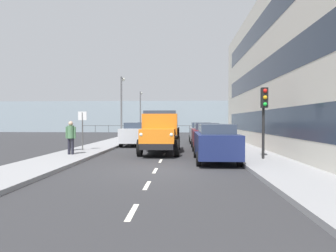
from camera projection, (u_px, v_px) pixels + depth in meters
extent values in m
plane|color=#2D2D30|center=(169.00, 145.00, 21.76)|extent=(80.00, 80.00, 0.00)
cube|color=gray|center=(231.00, 144.00, 21.51)|extent=(2.44, 40.73, 0.15)
cube|color=gray|center=(109.00, 144.00, 22.00)|extent=(2.44, 40.73, 0.15)
cube|color=silver|center=(132.00, 212.00, 5.80)|extent=(0.12, 1.10, 0.01)
cube|color=silver|center=(147.00, 185.00, 8.19)|extent=(0.12, 1.10, 0.01)
cube|color=silver|center=(155.00, 171.00, 10.60)|extent=(0.12, 1.10, 0.01)
cube|color=silver|center=(161.00, 161.00, 13.14)|extent=(0.12, 1.10, 0.01)
cube|color=silver|center=(164.00, 154.00, 15.79)|extent=(0.12, 1.10, 0.01)
cube|color=silver|center=(167.00, 150.00, 18.28)|extent=(0.12, 1.10, 0.01)
cube|color=silver|center=(169.00, 146.00, 20.97)|extent=(0.12, 1.10, 0.01)
cube|color=silver|center=(171.00, 143.00, 23.68)|extent=(0.12, 1.10, 0.01)
cube|color=silver|center=(172.00, 140.00, 26.57)|extent=(0.12, 1.10, 0.01)
cube|color=silver|center=(173.00, 139.00, 29.30)|extent=(0.12, 1.10, 0.01)
cube|color=silver|center=(174.00, 137.00, 31.75)|extent=(0.12, 1.10, 0.01)
cube|color=silver|center=(174.00, 136.00, 34.19)|extent=(0.12, 1.10, 0.01)
cube|color=silver|center=(175.00, 135.00, 36.92)|extent=(0.12, 1.10, 0.01)
cube|color=silver|center=(176.00, 134.00, 39.78)|extent=(0.12, 1.10, 0.01)
cube|color=beige|center=(320.00, 68.00, 16.42)|extent=(6.15, 27.52, 9.82)
cube|color=#2D3847|center=(266.00, 122.00, 16.64)|extent=(0.08, 23.39, 1.40)
cube|color=#2D3847|center=(267.00, 71.00, 16.59)|extent=(0.08, 23.39, 1.40)
cube|color=#2D3847|center=(267.00, 19.00, 16.53)|extent=(0.08, 23.39, 1.40)
cube|color=#84939E|center=(176.00, 117.00, 45.04)|extent=(80.00, 0.80, 5.00)
cylinder|color=#4C5156|center=(273.00, 129.00, 40.74)|extent=(0.08, 0.08, 1.20)
cylinder|color=#4C5156|center=(259.00, 129.00, 40.85)|extent=(0.08, 0.08, 1.20)
cylinder|color=#4C5156|center=(245.00, 129.00, 40.95)|extent=(0.08, 0.08, 1.20)
cylinder|color=#4C5156|center=(231.00, 129.00, 41.06)|extent=(0.08, 0.08, 1.20)
cylinder|color=#4C5156|center=(217.00, 129.00, 41.16)|extent=(0.08, 0.08, 1.20)
cylinder|color=#4C5156|center=(203.00, 129.00, 41.27)|extent=(0.08, 0.08, 1.20)
cylinder|color=#4C5156|center=(190.00, 129.00, 41.37)|extent=(0.08, 0.08, 1.20)
cylinder|color=#4C5156|center=(176.00, 129.00, 41.48)|extent=(0.08, 0.08, 1.20)
cylinder|color=#4C5156|center=(162.00, 129.00, 41.58)|extent=(0.08, 0.08, 1.20)
cylinder|color=#4C5156|center=(149.00, 129.00, 41.69)|extent=(0.08, 0.08, 1.20)
cylinder|color=#4C5156|center=(135.00, 129.00, 41.80)|extent=(0.08, 0.08, 1.20)
cylinder|color=#4C5156|center=(122.00, 129.00, 41.90)|extent=(0.08, 0.08, 1.20)
cylinder|color=#4C5156|center=(109.00, 129.00, 42.01)|extent=(0.08, 0.08, 1.20)
cylinder|color=#4C5156|center=(95.00, 129.00, 42.11)|extent=(0.08, 0.08, 1.20)
cylinder|color=#4C5156|center=(82.00, 129.00, 42.22)|extent=(0.08, 0.08, 1.20)
cube|color=#4C5156|center=(176.00, 126.00, 41.47)|extent=(28.00, 0.08, 0.08)
cube|color=black|center=(161.00, 143.00, 16.43)|extent=(1.64, 5.60, 0.30)
cube|color=orange|center=(158.00, 136.00, 14.58)|extent=(1.72, 1.90, 0.70)
cube|color=silver|center=(156.00, 137.00, 13.68)|extent=(1.16, 0.08, 0.56)
sphere|color=white|center=(171.00, 135.00, 13.64)|extent=(0.20, 0.20, 0.20)
sphere|color=white|center=(141.00, 135.00, 13.72)|extent=(0.20, 0.20, 0.20)
cube|color=orange|center=(160.00, 124.00, 16.08)|extent=(1.93, 1.34, 1.15)
cube|color=#2D3847|center=(160.00, 116.00, 16.07)|extent=(1.78, 1.23, 0.56)
cube|color=#2D2319|center=(162.00, 137.00, 17.77)|extent=(2.10, 2.80, 0.16)
cube|color=black|center=(178.00, 132.00, 17.71)|extent=(0.08, 2.80, 0.56)
cube|color=black|center=(146.00, 132.00, 17.82)|extent=(0.08, 2.80, 0.56)
cylinder|color=black|center=(177.00, 148.00, 14.71)|extent=(0.24, 0.90, 0.90)
cylinder|color=black|center=(140.00, 148.00, 14.81)|extent=(0.24, 0.90, 0.90)
cylinder|color=black|center=(178.00, 143.00, 17.92)|extent=(0.24, 0.90, 0.90)
cylinder|color=black|center=(147.00, 143.00, 18.02)|extent=(0.24, 0.90, 0.90)
cube|color=navy|center=(215.00, 144.00, 12.94)|extent=(1.76, 4.33, 1.00)
cube|color=#2D3847|center=(216.00, 129.00, 12.73)|extent=(1.45, 2.38, 0.42)
cylinder|color=black|center=(196.00, 152.00, 14.33)|extent=(0.18, 0.60, 0.60)
cylinder|color=black|center=(229.00, 152.00, 14.24)|extent=(0.18, 0.60, 0.60)
cylinder|color=black|center=(198.00, 159.00, 11.65)|extent=(0.18, 0.60, 0.60)
cylinder|color=black|center=(240.00, 159.00, 11.56)|extent=(0.18, 0.60, 0.60)
cube|color=maroon|center=(206.00, 137.00, 18.40)|extent=(1.72, 4.23, 1.00)
cube|color=#2D3847|center=(206.00, 126.00, 18.19)|extent=(1.41, 2.33, 0.42)
cylinder|color=black|center=(192.00, 143.00, 19.77)|extent=(0.18, 0.60, 0.60)
cylinder|color=black|center=(216.00, 143.00, 19.68)|extent=(0.18, 0.60, 0.60)
cylinder|color=black|center=(194.00, 147.00, 17.15)|extent=(0.18, 0.60, 0.60)
cylinder|color=black|center=(221.00, 147.00, 17.06)|extent=(0.18, 0.60, 0.60)
cube|color=slate|center=(200.00, 133.00, 23.82)|extent=(1.78, 4.56, 1.00)
cube|color=#2D3847|center=(201.00, 125.00, 23.61)|extent=(1.46, 2.51, 0.42)
cylinder|color=black|center=(190.00, 138.00, 25.29)|extent=(0.18, 0.60, 0.60)
cylinder|color=black|center=(209.00, 138.00, 25.20)|extent=(0.18, 0.60, 0.60)
cylinder|color=black|center=(191.00, 140.00, 22.47)|extent=(0.18, 0.60, 0.60)
cylinder|color=black|center=(212.00, 140.00, 22.38)|extent=(0.18, 0.60, 0.60)
cube|color=#B7BABF|center=(136.00, 135.00, 21.25)|extent=(1.71, 4.33, 1.00)
cube|color=#2D3847|center=(136.00, 125.00, 21.44)|extent=(1.40, 2.38, 0.42)
cylinder|color=black|center=(144.00, 143.00, 19.88)|extent=(0.18, 0.60, 0.60)
cylinder|color=black|center=(121.00, 143.00, 19.97)|extent=(0.18, 0.60, 0.60)
cylinder|color=black|center=(149.00, 140.00, 22.56)|extent=(0.18, 0.60, 0.60)
cylinder|color=black|center=(128.00, 140.00, 22.64)|extent=(0.18, 0.60, 0.60)
cube|color=white|center=(146.00, 132.00, 27.37)|extent=(1.73, 4.18, 1.00)
cube|color=#2D3847|center=(146.00, 124.00, 27.56)|extent=(1.42, 2.30, 0.42)
cylinder|color=black|center=(153.00, 138.00, 26.05)|extent=(0.18, 0.60, 0.60)
cylinder|color=black|center=(136.00, 138.00, 26.13)|extent=(0.18, 0.60, 0.60)
cylinder|color=black|center=(156.00, 136.00, 28.63)|extent=(0.18, 0.60, 0.60)
cylinder|color=black|center=(140.00, 136.00, 28.72)|extent=(0.18, 0.60, 0.60)
cube|color=#1E6670|center=(152.00, 130.00, 32.80)|extent=(1.80, 4.69, 1.00)
cube|color=#2D3847|center=(152.00, 124.00, 32.99)|extent=(1.48, 2.58, 0.42)
cylinder|color=black|center=(159.00, 135.00, 31.32)|extent=(0.18, 0.60, 0.60)
cylinder|color=black|center=(143.00, 135.00, 31.41)|extent=(0.18, 0.60, 0.60)
cylinder|color=black|center=(161.00, 134.00, 34.22)|extent=(0.18, 0.60, 0.60)
cylinder|color=black|center=(147.00, 134.00, 34.31)|extent=(0.18, 0.60, 0.60)
cylinder|color=black|center=(73.00, 146.00, 14.45)|extent=(0.14, 0.14, 0.82)
cylinder|color=black|center=(69.00, 146.00, 14.46)|extent=(0.14, 0.14, 0.82)
cylinder|color=#47724C|center=(71.00, 132.00, 14.44)|extent=(0.34, 0.34, 0.65)
cylinder|color=#47724C|center=(75.00, 133.00, 14.43)|extent=(0.09, 0.09, 0.60)
cylinder|color=#47724C|center=(67.00, 133.00, 14.45)|extent=(0.09, 0.09, 0.60)
sphere|color=tan|center=(71.00, 123.00, 14.43)|extent=(0.22, 0.22, 0.22)
cylinder|color=#383342|center=(73.00, 144.00, 16.23)|extent=(0.14, 0.14, 0.78)
cylinder|color=#383342|center=(69.00, 144.00, 16.23)|extent=(0.14, 0.14, 0.78)
cylinder|color=black|center=(71.00, 132.00, 16.22)|extent=(0.34, 0.34, 0.62)
cylinder|color=black|center=(75.00, 132.00, 16.21)|extent=(0.09, 0.09, 0.57)
cylinder|color=black|center=(67.00, 132.00, 16.23)|extent=(0.09, 0.09, 0.57)
sphere|color=tan|center=(71.00, 124.00, 16.21)|extent=(0.21, 0.21, 0.21)
cylinder|color=black|center=(263.00, 123.00, 12.82)|extent=(0.12, 0.12, 3.20)
cube|color=black|center=(264.00, 98.00, 12.66)|extent=(0.28, 0.24, 0.90)
sphere|color=red|center=(265.00, 91.00, 12.53)|extent=(0.18, 0.18, 0.18)
sphere|color=orange|center=(265.00, 97.00, 12.54)|extent=(0.18, 0.18, 0.18)
sphere|color=green|center=(265.00, 104.00, 12.55)|extent=(0.18, 0.18, 0.18)
cylinder|color=#59595B|center=(121.00, 108.00, 26.46)|extent=(0.16, 0.16, 5.84)
cylinder|color=#59595B|center=(122.00, 78.00, 26.85)|extent=(0.10, 0.90, 0.10)
sphere|color=silver|center=(123.00, 80.00, 27.30)|extent=(0.32, 0.32, 0.32)
cylinder|color=#59595B|center=(140.00, 113.00, 37.28)|extent=(0.16, 0.16, 5.55)
cylinder|color=#59595B|center=(141.00, 93.00, 37.68)|extent=(0.10, 0.90, 0.10)
sphere|color=silver|center=(141.00, 93.00, 38.13)|extent=(0.32, 0.32, 0.32)
cylinder|color=#4C4C4C|center=(82.00, 131.00, 16.40)|extent=(0.07, 0.07, 2.20)
cube|color=silver|center=(82.00, 116.00, 16.38)|extent=(0.50, 0.04, 0.50)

